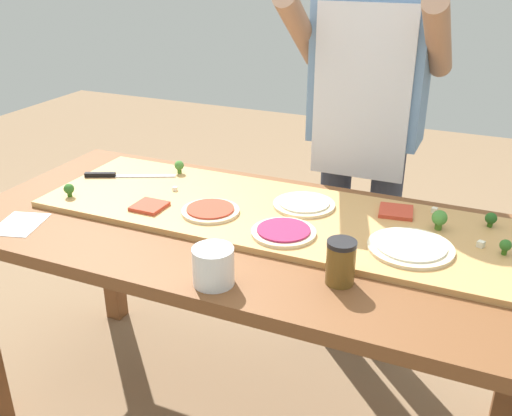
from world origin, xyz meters
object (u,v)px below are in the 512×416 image
pizza_slice_far_left (396,211)px  pizza_slice_far_right (149,206)px  pizza_whole_white_garlic (411,247)px  sauce_jar (341,262)px  broccoli_floret_front_mid (69,189)px  cheese_crumble_a (434,210)px  pizza_whole_cheese_artichoke (304,204)px  broccoli_floret_center_right (179,166)px  flour_cup (213,268)px  prep_table (248,254)px  cook_center (366,115)px  broccoli_floret_back_left (491,219)px  chefs_knife (117,175)px  recipe_note (20,224)px  pizza_whole_beet_magenta (284,232)px  cheese_crumble_d (481,244)px  cheese_crumble_c (175,189)px  pizza_whole_tomato_red (210,210)px  broccoli_floret_front_left (440,218)px

pizza_slice_far_left → pizza_slice_far_right: (-0.73, -0.27, 0.00)m
pizza_whole_white_garlic → sauce_jar: (-0.14, -0.21, 0.03)m
sauce_jar → broccoli_floret_front_mid: bearing=172.1°
cheese_crumble_a → sauce_jar: (-0.16, -0.49, 0.03)m
pizza_whole_white_garlic → pizza_slice_far_right: 0.81m
pizza_slice_far_right → sauce_jar: sauce_jar is taller
pizza_whole_cheese_artichoke → sauce_jar: bearing=-58.8°
broccoli_floret_center_right → flour_cup: bearing=-52.9°
cheese_crumble_a → prep_table: bearing=-150.8°
pizza_whole_white_garlic → broccoli_floret_front_mid: 1.10m
pizza_whole_cheese_artichoke → cook_center: 0.49m
broccoli_floret_back_left → sauce_jar: size_ratio=0.38×
chefs_knife → recipe_note: 0.42m
chefs_knife → cheese_crumble_a: same height
pizza_slice_far_left → recipe_note: (-1.05, -0.50, -0.02)m
cook_center → prep_table: bearing=-107.7°
broccoli_floret_back_left → broccoli_floret_front_mid: bearing=-166.2°
pizza_whole_beet_magenta → pizza_slice_far_left: 0.38m
cheese_crumble_a → cheese_crumble_d: cheese_crumble_d is taller
pizza_slice_far_left → pizza_slice_far_right: 0.78m
broccoli_floret_back_left → recipe_note: bearing=-158.5°
prep_table → cheese_crumble_c: cheese_crumble_c is taller
pizza_slice_far_left → cheese_crumble_d: 0.29m
pizza_whole_tomato_red → cheese_crumble_a: same height
broccoli_floret_center_right → cheese_crumble_c: 0.17m
cheese_crumble_d → sauce_jar: (-0.31, -0.30, 0.03)m
pizza_whole_cheese_artichoke → pizza_whole_beet_magenta: bearing=-87.0°
pizza_slice_far_right → recipe_note: (-0.32, -0.23, -0.02)m
pizza_slice_far_left → cheese_crumble_a: cheese_crumble_a is taller
pizza_whole_beet_magenta → pizza_whole_white_garlic: bearing=8.5°
pizza_whole_cheese_artichoke → pizza_whole_beet_magenta: (0.01, -0.21, 0.00)m
broccoli_floret_back_left → cheese_crumble_d: size_ratio=2.53×
pizza_whole_white_garlic → broccoli_floret_center_right: broccoli_floret_center_right is taller
pizza_whole_beet_magenta → pizza_slice_far_left: bearing=45.4°
pizza_whole_beet_magenta → cheese_crumble_a: (0.38, 0.32, 0.00)m
cook_center → chefs_knife: bearing=-148.7°
pizza_whole_tomato_red → broccoli_floret_back_left: broccoli_floret_back_left is taller
sauce_jar → recipe_note: sauce_jar is taller
broccoli_floret_center_right → flour_cup: size_ratio=0.45×
pizza_whole_beet_magenta → pizza_slice_far_right: size_ratio=1.95×
pizza_whole_white_garlic → pizza_slice_far_right: pizza_whole_white_garlic is taller
pizza_whole_tomato_red → cook_center: (0.33, 0.61, 0.19)m
prep_table → flour_cup: bearing=-80.3°
prep_table → pizza_whole_white_garlic: size_ratio=7.54×
prep_table → cheese_crumble_c: size_ratio=136.13×
pizza_whole_tomato_red → broccoli_floret_back_left: (0.80, 0.24, 0.02)m
pizza_whole_beet_magenta → broccoli_floret_front_mid: broccoli_floret_front_mid is taller
pizza_whole_cheese_artichoke → broccoli_floret_center_right: (-0.52, 0.10, 0.02)m
broccoli_floret_front_left → sauce_jar: size_ratio=0.51×
prep_table → pizza_whole_white_garlic: bearing=1.6°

